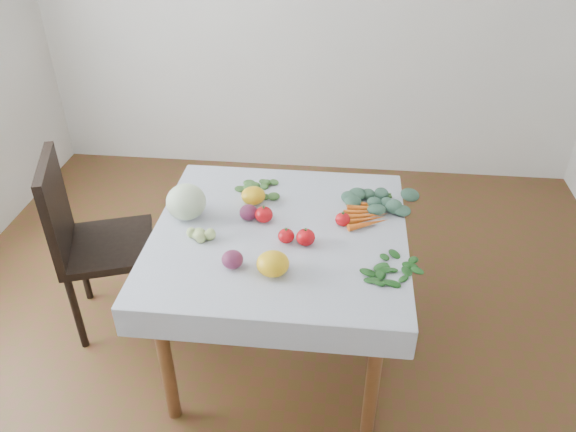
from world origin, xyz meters
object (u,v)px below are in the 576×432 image
Objects in this scene: table at (280,249)px; cabbage at (186,202)px; chair at (86,234)px; carrot_bunch at (367,214)px; heirloom_back at (253,196)px.

table is 0.48m from cabbage.
table is 5.50× the size of cabbage.
chair reaches higher than carrot_bunch.
heirloom_back is at bearing 124.27° from table.
chair is at bearing -174.17° from heirloom_back.
chair is 0.88m from heirloom_back.
carrot_bunch is (1.38, 0.02, 0.21)m from chair.
carrot_bunch is at bearing 6.19° from cabbage.
table is at bearing -157.79° from carrot_bunch.
chair is 5.43× the size of cabbage.
chair reaches higher than cabbage.
carrot_bunch is at bearing -6.74° from heirloom_back.
heirloom_back is at bearing 28.37° from cabbage.
heirloom_back reaches higher than carrot_bunch.
chair is at bearing 172.16° from table.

